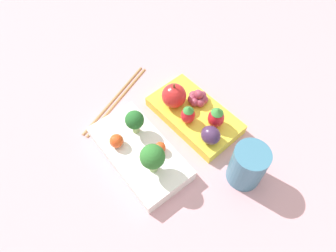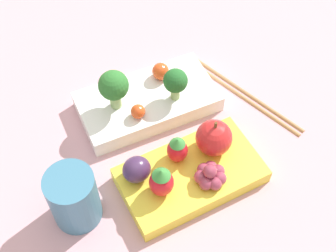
{
  "view_description": "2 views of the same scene",
  "coord_description": "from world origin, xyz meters",
  "px_view_note": "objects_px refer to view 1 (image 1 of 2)",
  "views": [
    {
      "loc": [
        -0.21,
        0.23,
        0.5
      ],
      "look_at": [
        -0.0,
        0.0,
        0.04
      ],
      "focal_mm": 32.0,
      "sensor_mm": 36.0,
      "label": 1
    },
    {
      "loc": [
        -0.21,
        -0.31,
        0.54
      ],
      "look_at": [
        -0.0,
        0.0,
        0.04
      ],
      "focal_mm": 50.0,
      "sensor_mm": 36.0,
      "label": 2
    }
  ],
  "objects_px": {
    "apple": "(174,96)",
    "chopsticks_pair": "(116,99)",
    "bento_box_savoury": "(139,153)",
    "grape_cluster": "(198,98)",
    "cherry_tomato_0": "(160,148)",
    "plum": "(211,135)",
    "broccoli_floret_0": "(153,157)",
    "strawberry_1": "(188,115)",
    "drinking_cup": "(248,166)",
    "bento_box_fruit": "(194,115)",
    "broccoli_floret_1": "(135,121)",
    "cherry_tomato_1": "(116,141)",
    "strawberry_0": "(216,117)"
  },
  "relations": [
    {
      "from": "apple",
      "to": "chopsticks_pair",
      "type": "distance_m",
      "value": 0.13
    },
    {
      "from": "bento_box_savoury",
      "to": "grape_cluster",
      "type": "distance_m",
      "value": 0.16
    },
    {
      "from": "apple",
      "to": "chopsticks_pair",
      "type": "xyz_separation_m",
      "value": [
        0.11,
        0.06,
        -0.04
      ]
    },
    {
      "from": "cherry_tomato_0",
      "to": "apple",
      "type": "xyz_separation_m",
      "value": [
        0.06,
        -0.1,
        0.01
      ]
    },
    {
      "from": "plum",
      "to": "bento_box_savoury",
      "type": "bearing_deg",
      "value": 52.1
    },
    {
      "from": "bento_box_savoury",
      "to": "broccoli_floret_0",
      "type": "distance_m",
      "value": 0.07
    },
    {
      "from": "chopsticks_pair",
      "to": "grape_cluster",
      "type": "bearing_deg",
      "value": -144.8
    },
    {
      "from": "bento_box_savoury",
      "to": "cherry_tomato_0",
      "type": "xyz_separation_m",
      "value": [
        -0.03,
        -0.02,
        0.02
      ]
    },
    {
      "from": "strawberry_1",
      "to": "drinking_cup",
      "type": "xyz_separation_m",
      "value": [
        -0.14,
        0.01,
        -0.0
      ]
    },
    {
      "from": "plum",
      "to": "drinking_cup",
      "type": "bearing_deg",
      "value": 175.21
    },
    {
      "from": "broccoli_floret_0",
      "to": "chopsticks_pair",
      "type": "xyz_separation_m",
      "value": [
        0.18,
        -0.07,
        -0.06
      ]
    },
    {
      "from": "bento_box_fruit",
      "to": "apple",
      "type": "bearing_deg",
      "value": 15.95
    },
    {
      "from": "broccoli_floret_1",
      "to": "apple",
      "type": "distance_m",
      "value": 0.1
    },
    {
      "from": "broccoli_floret_0",
      "to": "strawberry_1",
      "type": "distance_m",
      "value": 0.12
    },
    {
      "from": "cherry_tomato_1",
      "to": "strawberry_0",
      "type": "relative_size",
      "value": 0.53
    },
    {
      "from": "bento_box_savoury",
      "to": "strawberry_0",
      "type": "xyz_separation_m",
      "value": [
        -0.07,
        -0.14,
        0.03
      ]
    },
    {
      "from": "plum",
      "to": "chopsticks_pair",
      "type": "height_order",
      "value": "plum"
    },
    {
      "from": "strawberry_1",
      "to": "apple",
      "type": "bearing_deg",
      "value": -16.02
    },
    {
      "from": "strawberry_0",
      "to": "plum",
      "type": "relative_size",
      "value": 1.29
    },
    {
      "from": "cherry_tomato_1",
      "to": "grape_cluster",
      "type": "relative_size",
      "value": 0.61
    },
    {
      "from": "strawberry_0",
      "to": "strawberry_1",
      "type": "relative_size",
      "value": 1.13
    },
    {
      "from": "strawberry_1",
      "to": "plum",
      "type": "relative_size",
      "value": 1.14
    },
    {
      "from": "chopsticks_pair",
      "to": "strawberry_0",
      "type": "bearing_deg",
      "value": -158.77
    },
    {
      "from": "strawberry_0",
      "to": "grape_cluster",
      "type": "bearing_deg",
      "value": -19.54
    },
    {
      "from": "broccoli_floret_0",
      "to": "broccoli_floret_1",
      "type": "bearing_deg",
      "value": -23.54
    },
    {
      "from": "apple",
      "to": "drinking_cup",
      "type": "distance_m",
      "value": 0.19
    },
    {
      "from": "broccoli_floret_1",
      "to": "bento_box_savoury",
      "type": "bearing_deg",
      "value": 142.23
    },
    {
      "from": "cherry_tomato_0",
      "to": "chopsticks_pair",
      "type": "xyz_separation_m",
      "value": [
        0.16,
        -0.04,
        -0.03
      ]
    },
    {
      "from": "cherry_tomato_1",
      "to": "bento_box_fruit",
      "type": "bearing_deg",
      "value": -109.35
    },
    {
      "from": "apple",
      "to": "broccoli_floret_1",
      "type": "bearing_deg",
      "value": 86.33
    },
    {
      "from": "broccoli_floret_0",
      "to": "chopsticks_pair",
      "type": "relative_size",
      "value": 0.31
    },
    {
      "from": "bento_box_fruit",
      "to": "plum",
      "type": "relative_size",
      "value": 5.23
    },
    {
      "from": "cherry_tomato_0",
      "to": "strawberry_1",
      "type": "xyz_separation_m",
      "value": [
        0.01,
        -0.08,
        0.01
      ]
    },
    {
      "from": "cherry_tomato_1",
      "to": "strawberry_0",
      "type": "distance_m",
      "value": 0.19
    },
    {
      "from": "drinking_cup",
      "to": "chopsticks_pair",
      "type": "relative_size",
      "value": 0.4
    },
    {
      "from": "strawberry_0",
      "to": "cherry_tomato_1",
      "type": "bearing_deg",
      "value": 57.17
    },
    {
      "from": "grape_cluster",
      "to": "chopsticks_pair",
      "type": "bearing_deg",
      "value": 35.2
    },
    {
      "from": "strawberry_1",
      "to": "plum",
      "type": "xyz_separation_m",
      "value": [
        -0.06,
        0.01,
        -0.0
      ]
    },
    {
      "from": "bento_box_fruit",
      "to": "strawberry_1",
      "type": "height_order",
      "value": "strawberry_1"
    },
    {
      "from": "plum",
      "to": "grape_cluster",
      "type": "height_order",
      "value": "plum"
    },
    {
      "from": "broccoli_floret_1",
      "to": "drinking_cup",
      "type": "xyz_separation_m",
      "value": [
        -0.2,
        -0.07,
        -0.02
      ]
    },
    {
      "from": "broccoli_floret_0",
      "to": "strawberry_0",
      "type": "height_order",
      "value": "broccoli_floret_0"
    },
    {
      "from": "bento_box_fruit",
      "to": "drinking_cup",
      "type": "distance_m",
      "value": 0.15
    },
    {
      "from": "cherry_tomato_0",
      "to": "chopsticks_pair",
      "type": "bearing_deg",
      "value": -12.51
    },
    {
      "from": "cherry_tomato_0",
      "to": "strawberry_1",
      "type": "distance_m",
      "value": 0.09
    },
    {
      "from": "broccoli_floret_1",
      "to": "strawberry_0",
      "type": "distance_m",
      "value": 0.15
    },
    {
      "from": "broccoli_floret_1",
      "to": "chopsticks_pair",
      "type": "relative_size",
      "value": 0.25
    },
    {
      "from": "strawberry_0",
      "to": "cherry_tomato_0",
      "type": "bearing_deg",
      "value": 72.49
    },
    {
      "from": "bento_box_savoury",
      "to": "cherry_tomato_0",
      "type": "distance_m",
      "value": 0.05
    },
    {
      "from": "broccoli_floret_1",
      "to": "cherry_tomato_0",
      "type": "height_order",
      "value": "broccoli_floret_1"
    }
  ]
}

